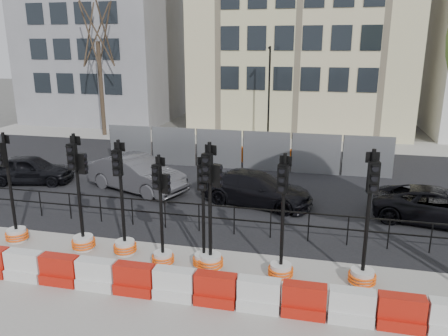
% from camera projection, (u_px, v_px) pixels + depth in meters
% --- Properties ---
extents(ground, '(120.00, 120.00, 0.00)m').
position_uv_depth(ground, '(189.00, 247.00, 13.57)').
color(ground, '#51514C').
rests_on(ground, ground).
extents(sidewalk_near, '(40.00, 6.00, 0.02)m').
position_uv_depth(sidewalk_near, '(152.00, 300.00, 10.75)').
color(sidewalk_near, gray).
rests_on(sidewalk_near, ground).
extents(road, '(40.00, 14.00, 0.03)m').
position_uv_depth(road, '(234.00, 181.00, 20.13)').
color(road, black).
rests_on(road, ground).
extents(sidewalk_far, '(40.00, 4.00, 0.02)m').
position_uv_depth(sidewalk_far, '(262.00, 141.00, 28.57)').
color(sidewalk_far, gray).
rests_on(sidewalk_far, ground).
extents(building_grey, '(11.00, 9.06, 14.00)m').
position_uv_depth(building_grey, '(103.00, 33.00, 35.31)').
color(building_grey, gray).
rests_on(building_grey, ground).
extents(building_cream, '(15.00, 10.06, 18.00)m').
position_uv_depth(building_cream, '(304.00, 2.00, 31.31)').
color(building_cream, beige).
rests_on(building_cream, ground).
extents(kerb_railing, '(18.00, 0.04, 1.00)m').
position_uv_depth(kerb_railing, '(199.00, 213.00, 14.51)').
color(kerb_railing, black).
rests_on(kerb_railing, ground).
extents(heras_fencing, '(14.33, 1.72, 2.00)m').
position_uv_depth(heras_fencing, '(236.00, 152.00, 22.59)').
color(heras_fencing, gray).
rests_on(heras_fencing, ground).
extents(lamp_post_far, '(0.12, 0.56, 6.00)m').
position_uv_depth(lamp_post_far, '(269.00, 93.00, 26.63)').
color(lamp_post_far, black).
rests_on(lamp_post_far, ground).
extents(tree_bare_far, '(2.00, 2.00, 9.00)m').
position_uv_depth(tree_bare_far, '(97.00, 36.00, 28.67)').
color(tree_bare_far, '#473828').
rests_on(tree_bare_far, ground).
extents(barrier_row, '(14.65, 0.50, 0.80)m').
position_uv_depth(barrier_row, '(154.00, 283.00, 10.84)').
color(barrier_row, '#B01D0E').
rests_on(barrier_row, ground).
extents(traffic_signal_a, '(0.70, 0.70, 3.55)m').
position_uv_depth(traffic_signal_a, '(14.00, 220.00, 13.76)').
color(traffic_signal_a, silver).
rests_on(traffic_signal_a, ground).
extents(traffic_signal_b, '(0.72, 0.72, 3.63)m').
position_uv_depth(traffic_signal_b, '(82.00, 224.00, 13.16)').
color(traffic_signal_b, silver).
rests_on(traffic_signal_b, ground).
extents(traffic_signal_c, '(0.69, 0.69, 3.51)m').
position_uv_depth(traffic_signal_c, '(124.00, 232.00, 12.92)').
color(traffic_signal_c, silver).
rests_on(traffic_signal_c, ground).
extents(traffic_signal_d, '(0.64, 0.64, 3.25)m').
position_uv_depth(traffic_signal_d, '(162.00, 240.00, 12.25)').
color(traffic_signal_d, silver).
rests_on(traffic_signal_d, ground).
extents(traffic_signal_e, '(0.65, 0.65, 3.28)m').
position_uv_depth(traffic_signal_e, '(204.00, 245.00, 12.17)').
color(traffic_signal_e, silver).
rests_on(traffic_signal_e, ground).
extents(traffic_signal_f, '(0.72, 0.72, 3.64)m').
position_uv_depth(traffic_signal_f, '(211.00, 241.00, 11.99)').
color(traffic_signal_f, silver).
rests_on(traffic_signal_f, ground).
extents(traffic_signal_g, '(0.68, 0.68, 3.47)m').
position_uv_depth(traffic_signal_g, '(281.00, 254.00, 11.56)').
color(traffic_signal_g, silver).
rests_on(traffic_signal_g, ground).
extents(traffic_signal_h, '(0.72, 0.72, 3.66)m').
position_uv_depth(traffic_signal_h, '(364.00, 259.00, 11.20)').
color(traffic_signal_h, silver).
rests_on(traffic_signal_h, ground).
extents(car_a, '(3.15, 4.47, 1.30)m').
position_uv_depth(car_a, '(30.00, 169.00, 19.69)').
color(car_a, black).
rests_on(car_a, ground).
extents(car_b, '(4.65, 5.64, 1.51)m').
position_uv_depth(car_b, '(137.00, 174.00, 18.65)').
color(car_b, '#434348').
rests_on(car_b, ground).
extents(car_c, '(3.68, 5.20, 1.29)m').
position_uv_depth(car_c, '(256.00, 188.00, 17.09)').
color(car_c, black).
rests_on(car_c, ground).
extents(car_d, '(3.69, 5.20, 1.23)m').
position_uv_depth(car_d, '(439.00, 206.00, 15.26)').
color(car_d, black).
rests_on(car_d, ground).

